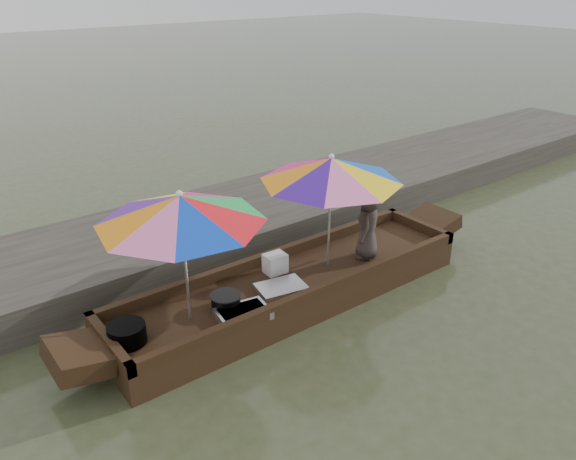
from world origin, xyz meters
TOP-DOWN VIEW (x-y plane):
  - water at (0.00, 0.00)m, footprint 80.00×80.00m
  - dock at (0.00, 2.20)m, footprint 22.00×2.20m
  - boat_hull at (0.00, 0.00)m, footprint 4.98×1.20m
  - cooking_pot at (-2.24, -0.01)m, footprint 0.41×0.41m
  - tray_crayfish at (-1.00, -0.36)m, footprint 0.65×0.50m
  - tray_scallop at (-0.29, -0.14)m, footprint 0.66×0.52m
  - charcoal_grill at (-1.05, -0.07)m, footprint 0.34×0.34m
  - supply_bag at (-0.08, 0.27)m, footprint 0.29×0.23m
  - vendor at (1.18, -0.14)m, footprint 0.57×0.54m
  - umbrella_bow at (-1.49, 0.00)m, footprint 2.20×2.20m
  - umbrella_stern at (0.60, 0.00)m, footprint 1.85×1.85m

SIDE VIEW (x-z plane):
  - water at x=0.00m, z-range 0.00..0.00m
  - boat_hull at x=0.00m, z-range 0.00..0.35m
  - dock at x=0.00m, z-range 0.00..0.50m
  - tray_scallop at x=-0.29m, z-range 0.35..0.41m
  - tray_crayfish at x=-1.00m, z-range 0.35..0.44m
  - charcoal_grill at x=-1.05m, z-range 0.35..0.51m
  - cooking_pot at x=-2.24m, z-range 0.35..0.56m
  - supply_bag at x=-0.08m, z-range 0.35..0.61m
  - vendor at x=1.18m, z-range 0.35..1.32m
  - umbrella_bow at x=-1.49m, z-range 0.35..1.90m
  - umbrella_stern at x=0.60m, z-range 0.35..1.90m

